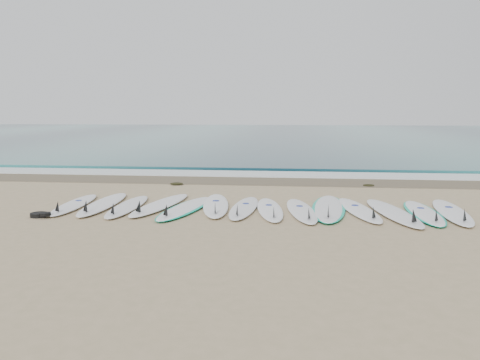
# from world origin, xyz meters

# --- Properties ---
(ground) EXTENTS (120.00, 120.00, 0.00)m
(ground) POSITION_xyz_m (0.00, 0.00, 0.00)
(ground) COLOR tan
(ocean) EXTENTS (120.00, 55.00, 0.03)m
(ocean) POSITION_xyz_m (0.00, 32.50, 0.01)
(ocean) COLOR #225B61
(ocean) RESTS_ON ground
(wet_sand_band) EXTENTS (120.00, 1.80, 0.01)m
(wet_sand_band) POSITION_xyz_m (0.00, 4.10, 0.01)
(wet_sand_band) COLOR brown
(wet_sand_band) RESTS_ON ground
(foam_band) EXTENTS (120.00, 1.40, 0.04)m
(foam_band) POSITION_xyz_m (0.00, 5.50, 0.02)
(foam_band) COLOR silver
(foam_band) RESTS_ON ground
(wave_crest) EXTENTS (120.00, 1.00, 0.10)m
(wave_crest) POSITION_xyz_m (0.00, 7.00, 0.05)
(wave_crest) COLOR #225B61
(wave_crest) RESTS_ON ground
(surfboard_0) EXTENTS (0.70, 2.47, 0.31)m
(surfboard_0) POSITION_xyz_m (-4.01, -0.12, 0.05)
(surfboard_0) COLOR white
(surfboard_0) RESTS_ON ground
(surfboard_1) EXTENTS (0.68, 2.73, 0.35)m
(surfboard_1) POSITION_xyz_m (-3.39, -0.03, 0.06)
(surfboard_1) COLOR white
(surfboard_1) RESTS_ON ground
(surfboard_2) EXTENTS (0.58, 2.50, 0.32)m
(surfboard_2) POSITION_xyz_m (-2.78, -0.20, 0.06)
(surfboard_2) COLOR silver
(surfboard_2) RESTS_ON ground
(surfboard_3) EXTENTS (1.02, 2.76, 0.35)m
(surfboard_3) POSITION_xyz_m (-2.13, 0.03, 0.06)
(surfboard_3) COLOR white
(surfboard_3) RESTS_ON ground
(surfboard_4) EXTENTS (1.07, 2.68, 0.33)m
(surfboard_4) POSITION_xyz_m (-1.51, -0.21, 0.05)
(surfboard_4) COLOR white
(surfboard_4) RESTS_ON ground
(surfboard_5) EXTENTS (0.93, 2.71, 0.34)m
(surfboard_5) POSITION_xyz_m (-0.90, 0.12, 0.06)
(surfboard_5) COLOR white
(surfboard_5) RESTS_ON ground
(surfboard_6) EXTENTS (0.63, 2.49, 0.32)m
(surfboard_6) POSITION_xyz_m (-0.27, -0.06, 0.05)
(surfboard_6) COLOR white
(surfboard_6) RESTS_ON ground
(surfboard_7) EXTENTS (0.81, 2.48, 0.31)m
(surfboard_7) POSITION_xyz_m (0.29, -0.16, 0.05)
(surfboard_7) COLOR white
(surfboard_7) RESTS_ON ground
(surfboard_8) EXTENTS (0.84, 2.54, 0.32)m
(surfboard_8) POSITION_xyz_m (0.94, -0.22, 0.06)
(surfboard_8) COLOR white
(surfboard_8) RESTS_ON ground
(surfboard_9) EXTENTS (0.94, 2.94, 0.37)m
(surfboard_9) POSITION_xyz_m (1.51, 0.11, 0.05)
(surfboard_9) COLOR white
(surfboard_9) RESTS_ON ground
(surfboard_10) EXTENTS (0.92, 2.60, 0.33)m
(surfboard_10) POSITION_xyz_m (2.13, -0.03, 0.06)
(surfboard_10) COLOR white
(surfboard_10) RESTS_ON ground
(surfboard_11) EXTENTS (1.00, 2.83, 0.35)m
(surfboard_11) POSITION_xyz_m (2.78, -0.24, 0.06)
(surfboard_11) COLOR silver
(surfboard_11) RESTS_ON ground
(surfboard_12) EXTENTS (0.66, 2.49, 0.31)m
(surfboard_12) POSITION_xyz_m (3.39, -0.12, 0.05)
(surfboard_12) COLOR white
(surfboard_12) RESTS_ON ground
(surfboard_13) EXTENTS (0.82, 2.72, 0.34)m
(surfboard_13) POSITION_xyz_m (3.97, -0.05, 0.06)
(surfboard_13) COLOR white
(surfboard_13) RESTS_ON ground
(seaweed_near) EXTENTS (0.36, 0.28, 0.07)m
(seaweed_near) POSITION_xyz_m (-2.51, 3.13, 0.04)
(seaweed_near) COLOR black
(seaweed_near) RESTS_ON ground
(seaweed_far) EXTENTS (0.31, 0.24, 0.06)m
(seaweed_far) POSITION_xyz_m (2.87, 3.47, 0.03)
(seaweed_far) COLOR black
(seaweed_far) RESTS_ON ground
(leash_coil) EXTENTS (0.46, 0.36, 0.11)m
(leash_coil) POSITION_xyz_m (-4.21, -1.14, 0.05)
(leash_coil) COLOR black
(leash_coil) RESTS_ON ground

